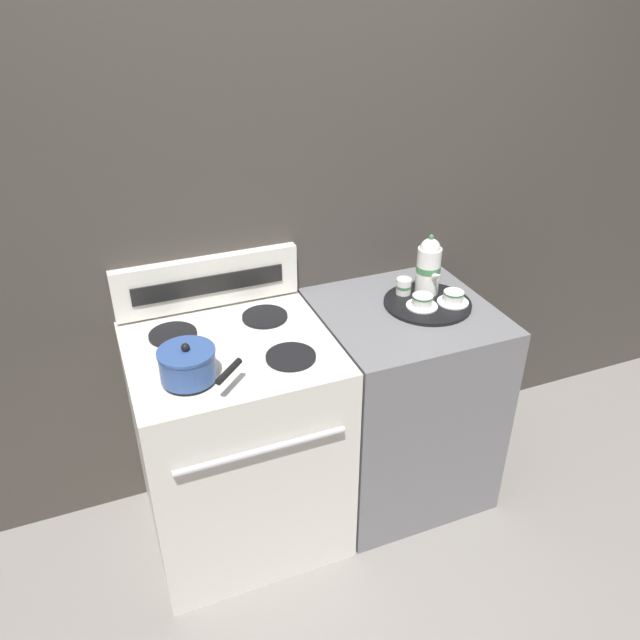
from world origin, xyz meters
TOP-DOWN VIEW (x-y plane):
  - ground_plane at (0.00, 0.00)m, footprint 6.00×6.00m
  - wall_back at (0.00, 0.36)m, footprint 6.00×0.05m
  - stove at (-0.34, -0.00)m, footprint 0.74×0.69m
  - control_panel at (-0.34, 0.31)m, footprint 0.72×0.05m
  - side_counter at (0.37, 0.00)m, footprint 0.67×0.67m
  - saucepan at (-0.52, -0.15)m, footprint 0.26×0.26m
  - serving_tray at (0.47, 0.01)m, footprint 0.35×0.35m
  - teapot at (0.51, 0.08)m, footprint 0.10×0.16m
  - teacup_left at (0.56, -0.04)m, footprint 0.12×0.12m
  - teacup_right at (0.43, -0.02)m, footprint 0.12×0.12m
  - creamer_jug at (0.41, 0.11)m, footprint 0.06×0.06m

SIDE VIEW (x-z plane):
  - ground_plane at x=0.00m, z-range 0.00..0.00m
  - side_counter at x=0.37m, z-range 0.00..0.90m
  - stove at x=-0.34m, z-range 0.00..0.90m
  - serving_tray at x=0.47m, z-range 0.90..0.91m
  - teacup_left at x=0.56m, z-range 0.91..0.96m
  - teacup_right at x=0.43m, z-range 0.91..0.96m
  - creamer_jug at x=0.41m, z-range 0.91..0.98m
  - saucepan at x=-0.52m, z-range 0.90..1.03m
  - control_panel at x=-0.34m, z-range 0.91..1.11m
  - teapot at x=0.51m, z-range 0.90..1.15m
  - wall_back at x=0.00m, z-range 0.00..2.20m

